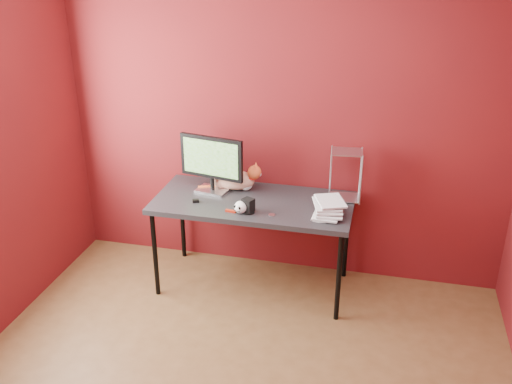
% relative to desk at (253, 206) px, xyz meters
% --- Properties ---
extents(room, '(3.52, 3.52, 2.61)m').
position_rel_desk_xyz_m(room, '(0.15, -1.37, 0.75)').
color(room, '#54381D').
rests_on(room, ground).
extents(desk, '(1.50, 0.70, 0.75)m').
position_rel_desk_xyz_m(desk, '(0.00, 0.00, 0.00)').
color(desk, black).
rests_on(desk, ground).
extents(monitor, '(0.52, 0.21, 0.45)m').
position_rel_desk_xyz_m(monitor, '(-0.35, 0.09, 0.30)').
color(monitor, '#ABABAF').
rests_on(monitor, desk).
extents(cat, '(0.50, 0.19, 0.23)m').
position_rel_desk_xyz_m(cat, '(-0.20, 0.18, 0.13)').
color(cat, '#BF5828').
rests_on(cat, desk).
extents(skull_mug, '(0.10, 0.10, 0.09)m').
position_rel_desk_xyz_m(skull_mug, '(-0.04, -0.23, 0.10)').
color(skull_mug, white).
rests_on(skull_mug, desk).
extents(speaker, '(0.10, 0.09, 0.11)m').
position_rel_desk_xyz_m(speaker, '(0.01, -0.21, 0.10)').
color(speaker, black).
rests_on(speaker, desk).
extents(book_stack, '(0.26, 0.30, 1.25)m').
position_rel_desk_xyz_m(book_stack, '(0.49, -0.11, 0.67)').
color(book_stack, beige).
rests_on(book_stack, desk).
extents(wire_rack, '(0.24, 0.20, 0.39)m').
position_rel_desk_xyz_m(wire_rack, '(0.67, 0.20, 0.24)').
color(wire_rack, '#ABABAF').
rests_on(wire_rack, desk).
extents(pocket_knife, '(0.08, 0.03, 0.02)m').
position_rel_desk_xyz_m(pocket_knife, '(-0.11, -0.23, 0.06)').
color(pocket_knife, '#9B1C0B').
rests_on(pocket_knife, desk).
extents(black_gadget, '(0.06, 0.05, 0.02)m').
position_rel_desk_xyz_m(black_gadget, '(-0.41, -0.13, 0.06)').
color(black_gadget, black).
rests_on(black_gadget, desk).
extents(washer, '(0.05, 0.05, 0.00)m').
position_rel_desk_xyz_m(washer, '(0.19, -0.21, 0.05)').
color(washer, '#ABABAF').
rests_on(washer, desk).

